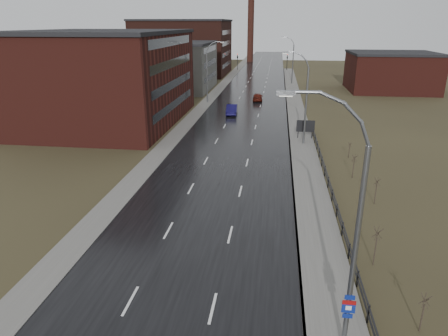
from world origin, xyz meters
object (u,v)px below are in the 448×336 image
(billboard, at_px, (305,127))
(car_far, at_px, (258,97))
(streetlight_main, at_px, (349,236))
(car_near, at_px, (232,110))

(billboard, relative_size, car_far, 0.56)
(streetlight_main, relative_size, car_far, 2.62)
(billboard, xyz_separation_m, car_far, (-7.60, 26.82, -0.96))
(car_far, bearing_deg, streetlight_main, 95.12)
(billboard, bearing_deg, car_near, 129.17)
(streetlight_main, bearing_deg, billboard, 89.01)
(streetlight_main, xyz_separation_m, car_near, (-10.63, 50.21, -5.24))
(car_near, relative_size, car_far, 1.08)
(streetlight_main, distance_m, billboard, 36.66)
(streetlight_main, height_order, car_near, streetlight_main)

